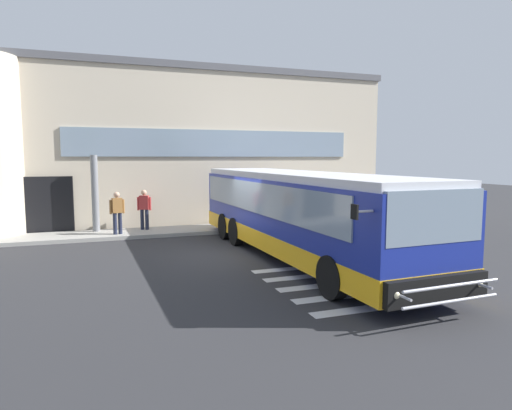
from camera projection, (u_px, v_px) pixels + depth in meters
The scene contains 9 objects.
ground_plane at pixel (235, 254), 14.55m from camera, with size 80.00×90.00×0.02m, color #2B2B2D.
bay_paint_stripes at pixel (357, 282), 11.29m from camera, with size 4.40×3.96×0.01m.
terminal_building at pixel (163, 149), 24.78m from camera, with size 20.86×13.80×7.34m.
boarding_curb at pixel (202, 229), 19.04m from camera, with size 23.06×2.00×0.15m, color #9E9B93.
entry_support_column at pixel (95, 193), 17.99m from camera, with size 0.28×0.28×3.11m, color slate.
bus_main_foreground at pixel (299, 216), 13.89m from camera, with size 3.02×12.19×2.70m.
passenger_near_column at pixel (117, 211), 17.36m from camera, with size 0.58×0.30×1.68m.
passenger_by_doorway at pixel (144, 207), 18.51m from camera, with size 0.56×0.46×1.68m.
safety_bollard_yellow at pixel (236, 223), 18.27m from camera, with size 0.18×0.18×0.90m, color yellow.
Camera 1 is at (-4.14, -13.70, 3.16)m, focal length 31.05 mm.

